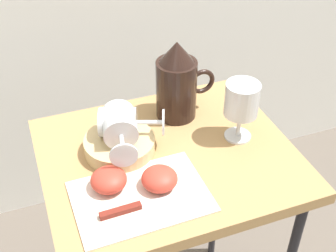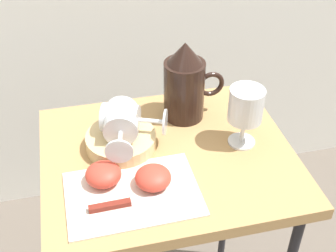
% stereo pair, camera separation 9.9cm
% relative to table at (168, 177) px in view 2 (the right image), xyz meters
% --- Properties ---
extents(table, '(0.57, 0.48, 0.73)m').
position_rel_table_xyz_m(table, '(0.00, 0.00, 0.00)').
color(table, '#AD8451').
rests_on(table, ground_plane).
extents(linen_napkin, '(0.28, 0.19, 0.00)m').
position_rel_table_xyz_m(linen_napkin, '(-0.10, -0.11, 0.08)').
color(linen_napkin, silver).
rests_on(linen_napkin, table).
extents(basket_tray, '(0.16, 0.16, 0.03)m').
position_rel_table_xyz_m(basket_tray, '(-0.10, 0.05, 0.09)').
color(basket_tray, tan).
rests_on(basket_tray, table).
extents(pitcher, '(0.15, 0.10, 0.21)m').
position_rel_table_xyz_m(pitcher, '(0.07, 0.14, 0.16)').
color(pitcher, black).
rests_on(pitcher, table).
extents(wine_glass_upright, '(0.08, 0.08, 0.15)m').
position_rel_table_xyz_m(wine_glass_upright, '(0.18, -0.00, 0.17)').
color(wine_glass_upright, silver).
rests_on(wine_glass_upright, table).
extents(wine_glass_tipped_near, '(0.16, 0.11, 0.07)m').
position_rel_table_xyz_m(wine_glass_tipped_near, '(-0.09, 0.06, 0.14)').
color(wine_glass_tipped_near, silver).
rests_on(wine_glass_tipped_near, basket_tray).
extents(wine_glass_tipped_far, '(0.10, 0.16, 0.08)m').
position_rel_table_xyz_m(wine_glass_tipped_far, '(-0.10, 0.05, 0.15)').
color(wine_glass_tipped_far, silver).
rests_on(wine_glass_tipped_far, basket_tray).
extents(apple_half_left, '(0.08, 0.08, 0.04)m').
position_rel_table_xyz_m(apple_half_left, '(-0.15, -0.06, 0.10)').
color(apple_half_left, '#CC3D2D').
rests_on(apple_half_left, linen_napkin).
extents(apple_half_right, '(0.08, 0.08, 0.04)m').
position_rel_table_xyz_m(apple_half_right, '(-0.05, -0.09, 0.10)').
color(apple_half_right, '#CC3D2D').
rests_on(apple_half_right, linen_napkin).
extents(knife, '(0.23, 0.02, 0.01)m').
position_rel_table_xyz_m(knife, '(-0.11, -0.14, 0.08)').
color(knife, silver).
rests_on(knife, linen_napkin).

